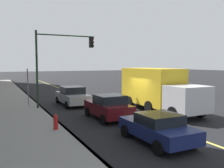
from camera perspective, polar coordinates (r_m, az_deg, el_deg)
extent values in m
plane|color=black|center=(18.14, 2.98, -6.57)|extent=(200.00, 200.00, 0.00)
cube|color=gray|center=(15.98, -20.39, -8.15)|extent=(80.00, 3.96, 0.15)
cube|color=slate|center=(16.27, -13.67, -7.75)|extent=(80.00, 0.16, 0.15)
cube|color=#D8CC4C|center=(18.13, 2.98, -6.55)|extent=(80.00, 0.16, 0.01)
cube|color=#A8AAB2|center=(21.37, -9.26, -3.11)|extent=(4.73, 1.89, 0.71)
cube|color=black|center=(21.28, -9.28, -1.38)|extent=(2.03, 1.74, 0.59)
cylinder|color=black|center=(22.67, -12.63, -3.61)|extent=(0.60, 0.22, 0.60)
cylinder|color=black|center=(23.17, -8.18, -3.37)|extent=(0.60, 0.22, 0.60)
cylinder|color=black|center=(19.69, -10.50, -4.85)|extent=(0.60, 0.22, 0.60)
cylinder|color=black|center=(20.25, -5.45, -4.52)|extent=(0.60, 0.22, 0.60)
cube|color=navy|center=(11.41, 10.48, -10.42)|extent=(4.00, 1.83, 0.59)
cube|color=black|center=(11.15, 11.03, -8.01)|extent=(1.66, 1.68, 0.46)
cylinder|color=black|center=(12.08, 3.17, -10.93)|extent=(0.60, 0.22, 0.60)
cylinder|color=black|center=(13.02, 10.15, -9.84)|extent=(0.60, 0.22, 0.60)
cylinder|color=black|center=(9.97, 10.85, -14.46)|extent=(0.60, 0.22, 0.60)
cylinder|color=black|center=(11.09, 18.44, -12.62)|extent=(0.60, 0.22, 0.60)
cube|color=#591116|center=(15.88, -0.97, -5.75)|extent=(3.99, 1.85, 0.73)
cube|color=black|center=(15.52, -0.52, -3.60)|extent=(1.72, 1.70, 0.55)
cylinder|color=black|center=(16.80, -5.71, -6.46)|extent=(0.60, 0.22, 0.60)
cylinder|color=black|center=(17.50, -0.12, -5.98)|extent=(0.60, 0.22, 0.60)
cylinder|color=black|center=(14.42, -2.01, -8.33)|extent=(0.60, 0.22, 0.60)
cylinder|color=black|center=(15.23, 4.27, -7.63)|extent=(0.60, 0.22, 0.60)
cube|color=silver|center=(16.39, 17.28, -3.37)|extent=(2.17, 2.41, 1.71)
cube|color=gold|center=(19.37, 9.27, -0.44)|extent=(5.43, 2.41, 2.75)
cylinder|color=black|center=(17.33, 20.00, -5.87)|extent=(0.90, 0.28, 0.90)
cylinder|color=black|center=(15.77, 14.12, -6.77)|extent=(0.90, 0.28, 0.90)
cylinder|color=black|center=(21.29, 9.64, -3.70)|extent=(0.90, 0.28, 0.90)
cylinder|color=black|center=(20.04, 4.26, -4.17)|extent=(0.90, 0.28, 0.90)
cylinder|color=black|center=(19.19, 14.40, -4.72)|extent=(0.90, 0.28, 0.90)
cylinder|color=black|center=(17.79, 8.70, -5.37)|extent=(0.90, 0.28, 0.90)
cylinder|color=#1E3823|center=(19.53, -17.16, 3.07)|extent=(0.16, 0.16, 6.11)
cylinder|color=#1E3823|center=(20.15, -10.61, 11.09)|extent=(0.10, 4.71, 0.10)
cube|color=black|center=(20.77, -4.91, 9.71)|extent=(0.28, 0.30, 0.90)
sphere|color=red|center=(20.87, -4.45, 10.52)|extent=(0.18, 0.18, 0.18)
sphere|color=#392905|center=(20.84, -4.45, 9.70)|extent=(0.18, 0.18, 0.18)
sphere|color=black|center=(20.82, -4.44, 8.88)|extent=(0.18, 0.18, 0.18)
cylinder|color=slate|center=(21.11, -19.07, -0.87)|extent=(0.08, 0.08, 3.17)
cube|color=white|center=(21.03, -19.23, 2.89)|extent=(0.60, 0.02, 0.20)
cube|color=#DB5919|center=(21.04, -19.20, 1.94)|extent=(0.44, 0.02, 0.28)
cylinder|color=red|center=(13.19, -13.03, -9.24)|extent=(0.24, 0.24, 0.80)
sphere|color=red|center=(13.09, -13.07, -7.38)|extent=(0.20, 0.20, 0.20)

